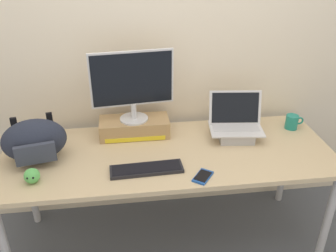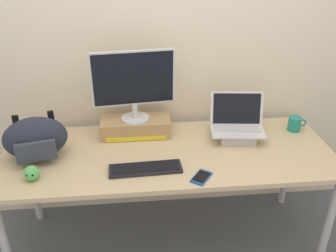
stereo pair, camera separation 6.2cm
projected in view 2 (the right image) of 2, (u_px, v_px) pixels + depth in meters
name	position (u px, v px, depth m)	size (l,w,h in m)	color
ground_plane	(168.00, 239.00, 2.59)	(20.00, 20.00, 0.00)	#515660
back_wall	(161.00, 42.00, 2.40)	(7.00, 0.10, 2.60)	beige
desk	(168.00, 160.00, 2.27)	(2.05, 0.76, 0.74)	tan
toner_box_yellow	(136.00, 127.00, 2.41)	(0.46, 0.20, 0.11)	#A88456
desktop_monitor	(134.00, 83.00, 2.26)	(0.53, 0.18, 0.46)	silver
open_laptop	(237.00, 130.00, 2.36)	(0.37, 0.27, 0.29)	#ADADB2
external_keyboard	(145.00, 169.00, 2.06)	(0.42, 0.14, 0.02)	black
messenger_backpack	(35.00, 138.00, 2.12)	(0.40, 0.29, 0.26)	#232838
coffee_mug	(295.00, 124.00, 2.46)	(0.13, 0.09, 0.10)	#1E7F70
cell_phone	(201.00, 177.00, 2.00)	(0.14, 0.15, 0.01)	#19479E
plush_toy	(32.00, 173.00, 1.97)	(0.08, 0.08, 0.08)	#56B256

